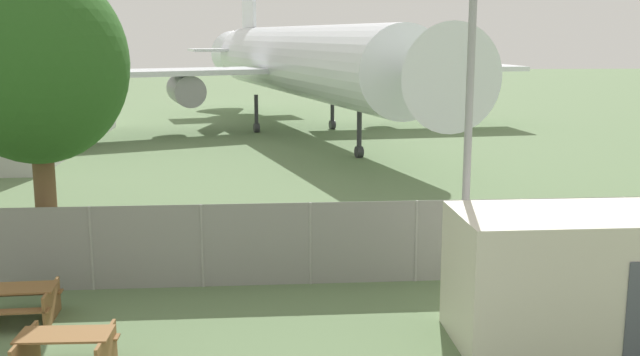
{
  "coord_description": "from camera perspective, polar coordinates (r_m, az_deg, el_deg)",
  "views": [
    {
      "loc": [
        -1.16,
        -6.71,
        5.87
      ],
      "look_at": [
        0.48,
        13.37,
        2.0
      ],
      "focal_mm": 42.0,
      "sensor_mm": 36.0,
      "label": 1
    }
  ],
  "objects": [
    {
      "name": "picnic_bench_near_cabin",
      "position": [
        16.84,
        -22.04,
        -8.67
      ],
      "size": [
        1.6,
        1.46,
        0.76
      ],
      "rotation": [
        0.0,
        0.0,
        0.04
      ],
      "color": "brown",
      "rests_on": "ground"
    },
    {
      "name": "tree_near_hangar",
      "position": [
        18.63,
        -20.8,
        8.03
      ],
      "size": [
        4.22,
        4.22,
        7.53
      ],
      "color": "brown",
      "rests_on": "ground"
    },
    {
      "name": "portable_cabin",
      "position": [
        15.37,
        19.28,
        -7.14
      ],
      "size": [
        4.91,
        2.44,
        2.56
      ],
      "rotation": [
        0.0,
        0.0,
        -0.0
      ],
      "color": "beige",
      "rests_on": "ground"
    },
    {
      "name": "perimeter_fence",
      "position": [
        17.8,
        -0.75,
        -5.01
      ],
      "size": [
        56.07,
        0.07,
        2.0
      ],
      "color": "gray",
      "rests_on": "ground"
    },
    {
      "name": "light_mast",
      "position": [
        15.39,
        11.43,
        8.78
      ],
      "size": [
        0.44,
        0.44,
        8.94
      ],
      "color": "#99999E",
      "rests_on": "ground"
    },
    {
      "name": "airplane",
      "position": [
        45.17,
        -1.57,
        8.86
      ],
      "size": [
        30.14,
        38.0,
        12.49
      ],
      "rotation": [
        0.0,
        0.0,
        -1.33
      ],
      "color": "white",
      "rests_on": "ground"
    },
    {
      "name": "picnic_bench_open_grass",
      "position": [
        14.12,
        -18.81,
        -12.24
      ],
      "size": [
        1.65,
        1.45,
        0.76
      ],
      "rotation": [
        0.0,
        0.0,
        -0.03
      ],
      "color": "brown",
      "rests_on": "ground"
    }
  ]
}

